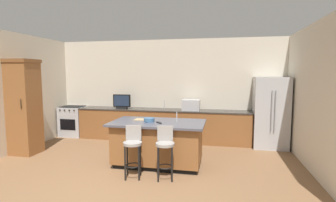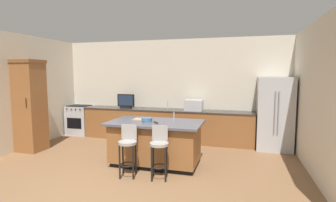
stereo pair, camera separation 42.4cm
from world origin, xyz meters
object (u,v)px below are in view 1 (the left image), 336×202
(fruit_bowl, at_px, (149,120))
(tv_remote, at_px, (159,123))
(microwave, at_px, (191,105))
(bar_stool_left, at_px, (133,147))
(cutting_board, at_px, (142,120))
(tv_monitor, at_px, (122,102))
(kitchen_island, at_px, (158,143))
(cabinet_tower, at_px, (24,105))
(bar_stool_right, at_px, (165,148))
(refrigerator, at_px, (270,112))
(cell_phone, at_px, (148,122))
(range_oven, at_px, (73,121))

(fruit_bowl, height_order, tv_remote, fruit_bowl)
(microwave, xyz_separation_m, fruit_bowl, (-0.63, -2.00, -0.09))
(bar_stool_left, relative_size, cutting_board, 3.19)
(tv_monitor, xyz_separation_m, fruit_bowl, (1.38, -1.94, -0.13))
(kitchen_island, relative_size, tv_remote, 11.37)
(cabinet_tower, height_order, bar_stool_left, cabinet_tower)
(bar_stool_right, bearing_deg, refrigerator, 37.38)
(bar_stool_left, bearing_deg, cell_phone, 70.60)
(cell_phone, bearing_deg, bar_stool_left, -112.27)
(cell_phone, distance_m, cutting_board, 0.28)
(refrigerator, xyz_separation_m, bar_stool_right, (-2.22, -2.57, -0.34))
(tv_monitor, distance_m, cell_phone, 2.41)
(bar_stool_left, bearing_deg, range_oven, 125.18)
(range_oven, height_order, bar_stool_left, bar_stool_left)
(range_oven, relative_size, bar_stool_left, 0.96)
(bar_stool_right, height_order, tv_remote, bar_stool_right)
(cabinet_tower, bearing_deg, fruit_bowl, -2.66)
(microwave, bearing_deg, cell_phone, -107.87)
(refrigerator, height_order, fruit_bowl, refrigerator)
(fruit_bowl, relative_size, tv_remote, 1.32)
(bar_stool_left, distance_m, bar_stool_right, 0.59)
(tv_remote, distance_m, cutting_board, 0.52)
(refrigerator, height_order, cutting_board, refrigerator)
(cell_phone, bearing_deg, tv_monitor, 109.81)
(kitchen_island, bearing_deg, cabinet_tower, 178.16)
(fruit_bowl, xyz_separation_m, tv_remote, (0.23, -0.10, -0.03))
(range_oven, relative_size, tv_monitor, 1.76)
(bar_stool_left, relative_size, bar_stool_right, 1.00)
(fruit_bowl, xyz_separation_m, cutting_board, (-0.21, 0.16, -0.03))
(refrigerator, xyz_separation_m, range_oven, (-5.70, 0.08, -0.46))
(bar_stool_right, xyz_separation_m, cell_phone, (-0.50, 0.61, 0.35))
(kitchen_island, distance_m, tv_remote, 0.48)
(range_oven, xyz_separation_m, tv_monitor, (1.62, -0.05, 0.63))
(range_oven, bearing_deg, fruit_bowl, -33.61)
(bar_stool_right, relative_size, fruit_bowl, 4.27)
(bar_stool_left, xyz_separation_m, tv_remote, (0.34, 0.60, 0.36))
(microwave, bearing_deg, refrigerator, -2.13)
(bar_stool_left, relative_size, tv_remote, 5.60)
(fruit_bowl, distance_m, cutting_board, 0.27)
(fruit_bowl, relative_size, cutting_board, 0.75)
(fruit_bowl, bearing_deg, bar_stool_left, -98.93)
(bar_stool_right, bearing_deg, fruit_bowl, 114.90)
(bar_stool_left, relative_size, fruit_bowl, 4.25)
(range_oven, height_order, cutting_board, cutting_board)
(bar_stool_right, bearing_deg, cutting_board, 118.70)
(microwave, bearing_deg, range_oven, -179.98)
(tv_monitor, bearing_deg, refrigerator, -0.35)
(microwave, xyz_separation_m, bar_stool_left, (-0.74, -2.70, -0.48))
(microwave, bearing_deg, tv_remote, -100.83)
(cabinet_tower, height_order, tv_monitor, cabinet_tower)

